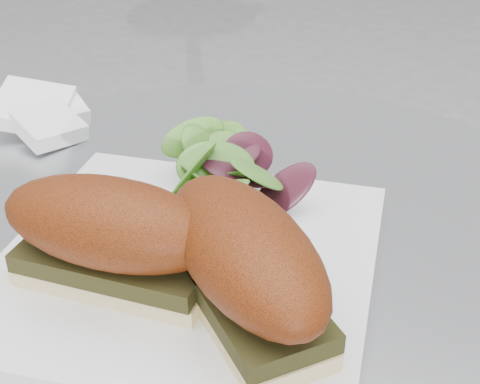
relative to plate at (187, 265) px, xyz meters
The scene contains 5 objects.
plate is the anchor object (origin of this frame).
sandwich_left 0.08m from the plate, 119.41° to the right, with size 0.17×0.10×0.08m.
sandwich_right 0.09m from the plate, 26.72° to the right, with size 0.19×0.17×0.08m.
salad 0.09m from the plate, 104.67° to the left, with size 0.13×0.13×0.05m, color #5D9430, non-canonical shape.
napkin 0.30m from the plate, 153.14° to the left, with size 0.10×0.10×0.02m, color white, non-canonical shape.
Camera 1 is at (0.22, -0.39, 1.05)m, focal length 50.00 mm.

